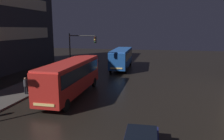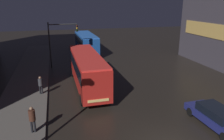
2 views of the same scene
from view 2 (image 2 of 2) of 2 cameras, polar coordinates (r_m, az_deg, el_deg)
The scene contains 7 objects.
sidewalk_left at distance 21.49m, azimuth -21.83°, elevation -6.07°, with size 4.00×48.00×0.15m.
bus_near at distance 21.32m, azimuth -6.52°, elevation 0.66°, with size 2.52×10.52×3.38m.
bus_far at distance 36.46m, azimuth -6.77°, elevation 7.41°, with size 2.76×9.62×3.19m.
car_taxi at distance 16.74m, azimuth 25.62°, elevation -10.90°, with size 1.98×4.83×1.36m.
pedestrian_near at distance 20.72m, azimuth -18.18°, elevation -3.39°, with size 0.46×0.46×1.66m.
pedestrian_mid at distance 14.91m, azimuth -20.14°, elevation -11.47°, with size 0.54×0.54×1.79m.
traffic_light_main at distance 28.59m, azimuth -13.42°, elevation 8.46°, with size 3.71×0.35×5.81m.
Camera 2 is at (-5.95, -9.69, 8.14)m, focal length 35.00 mm.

